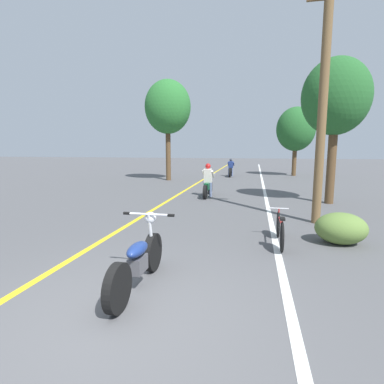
{
  "coord_description": "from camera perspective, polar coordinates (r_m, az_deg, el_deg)",
  "views": [
    {
      "loc": [
        1.68,
        -3.24,
        2.11
      ],
      "look_at": [
        0.0,
        4.79,
        0.9
      ],
      "focal_mm": 28.0,
      "sensor_mm": 36.0,
      "label": 1
    }
  ],
  "objects": [
    {
      "name": "ground_plane",
      "position": [
        4.22,
        -14.56,
        -21.9
      ],
      "size": [
        120.0,
        120.0,
        0.0
      ],
      "primitive_type": "plane",
      "color": "#515154"
    },
    {
      "name": "lane_stripe_center",
      "position": [
        16.52,
        -0.09,
        1.05
      ],
      "size": [
        0.14,
        48.0,
        0.01
      ],
      "primitive_type": "cube",
      "color": "yellow",
      "rests_on": "ground"
    },
    {
      "name": "lane_stripe_edge",
      "position": [
        16.17,
        13.54,
        0.66
      ],
      "size": [
        0.14,
        48.0,
        0.01
      ],
      "primitive_type": "cube",
      "color": "white",
      "rests_on": "ground"
    },
    {
      "name": "utility_pole",
      "position": [
        9.11,
        23.68,
        15.61
      ],
      "size": [
        1.1,
        0.24,
        6.54
      ],
      "color": "brown",
      "rests_on": "ground"
    },
    {
      "name": "roadside_tree_right_near",
      "position": [
        12.63,
        25.7,
        15.84
      ],
      "size": [
        2.43,
        2.19,
        5.37
      ],
      "color": "#513A23",
      "rests_on": "ground"
    },
    {
      "name": "roadside_tree_right_far",
      "position": [
        24.29,
        19.16,
        11.21
      ],
      "size": [
        2.86,
        2.57,
        5.17
      ],
      "color": "#513A23",
      "rests_on": "ground"
    },
    {
      "name": "roadside_tree_left",
      "position": [
        19.99,
        -4.65,
        15.75
      ],
      "size": [
        2.97,
        2.67,
        6.43
      ],
      "color": "#513A23",
      "rests_on": "ground"
    },
    {
      "name": "roadside_bush",
      "position": [
        7.43,
        26.49,
        -6.21
      ],
      "size": [
        1.1,
        0.88,
        0.7
      ],
      "color": "#5B7A38",
      "rests_on": "ground"
    },
    {
      "name": "motorcycle_foreground",
      "position": [
        4.71,
        -10.1,
        -12.7
      ],
      "size": [
        0.87,
        2.03,
        1.06
      ],
      "color": "black",
      "rests_on": "ground"
    },
    {
      "name": "motorcycle_rider_lead",
      "position": [
        13.11,
        3.04,
        1.52
      ],
      "size": [
        0.5,
        2.02,
        1.45
      ],
      "color": "black",
      "rests_on": "ground"
    },
    {
      "name": "motorcycle_rider_far",
      "position": [
        22.62,
        7.38,
        4.24
      ],
      "size": [
        0.5,
        2.04,
        1.33
      ],
      "color": "black",
      "rests_on": "ground"
    },
    {
      "name": "bicycle_parked",
      "position": [
        6.92,
        16.42,
        -6.8
      ],
      "size": [
        0.44,
        1.67,
        0.72
      ],
      "color": "black",
      "rests_on": "ground"
    }
  ]
}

